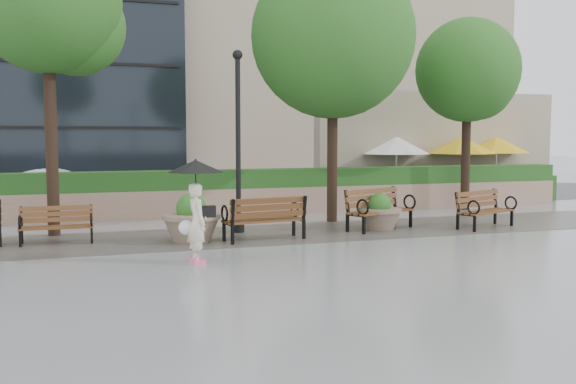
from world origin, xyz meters
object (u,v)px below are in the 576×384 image
object	(u,v)px
car_right	(59,189)
pedestrian	(196,201)
bench_3	(380,218)
bench_4	(485,217)
bench_2	(265,227)
lamppost	(238,153)
planter_right	(380,215)
bench_1	(57,233)
planter_left	(191,223)

from	to	relation	value
car_right	pedestrian	size ratio (longest dim) A/B	2.06
bench_3	car_right	distance (m)	10.67
bench_3	bench_4	size ratio (longest dim) A/B	1.08
bench_2	lamppost	world-z (taller)	lamppost
planter_right	car_right	xyz separation A→B (m)	(-7.71, 7.36, 0.28)
bench_1	bench_2	bearing A→B (deg)	-11.19
bench_2	bench_4	bearing A→B (deg)	172.79
bench_3	car_right	xyz separation A→B (m)	(-7.70, 7.38, 0.34)
lamppost	pedestrian	xyz separation A→B (m)	(-1.65, -3.38, -0.79)
bench_4	car_right	xyz separation A→B (m)	(-10.38, 7.97, 0.36)
bench_2	pedestrian	xyz separation A→B (m)	(-1.92, -2.07, 0.86)
planter_left	planter_right	world-z (taller)	planter_left
bench_2	planter_right	bearing A→B (deg)	-175.92
bench_3	bench_4	bearing A→B (deg)	-35.62
bench_3	bench_4	xyz separation A→B (m)	(2.69, -0.60, -0.02)
bench_1	planter_left	xyz separation A→B (m)	(2.82, -0.67, 0.18)
bench_2	planter_left	size ratio (longest dim) A/B	1.48
bench_1	car_right	bearing A→B (deg)	91.73
bench_3	car_right	size ratio (longest dim) A/B	0.52
planter_left	planter_right	xyz separation A→B (m)	(4.81, 0.38, -0.06)
bench_3	pedestrian	distance (m)	5.86
bench_2	car_right	bearing A→B (deg)	-68.61
bench_4	pedestrian	xyz separation A→B (m)	(-7.81, -2.13, 0.88)
bench_4	car_right	distance (m)	13.09
bench_3	lamppost	bearing A→B (deg)	146.22
lamppost	car_right	xyz separation A→B (m)	(-4.23, 6.72, -1.30)
lamppost	planter_right	bearing A→B (deg)	-10.35
bench_1	lamppost	distance (m)	4.50
lamppost	bench_2	bearing A→B (deg)	-78.48
planter_left	car_right	size ratio (longest dim) A/B	0.33
bench_4	planter_right	bearing A→B (deg)	145.89
lamppost	bench_4	bearing A→B (deg)	-11.47
lamppost	pedestrian	world-z (taller)	lamppost
bench_1	planter_right	distance (m)	7.64
bench_2	bench_4	world-z (taller)	bench_2
bench_4	bench_1	bearing A→B (deg)	153.79
car_right	bench_4	bearing A→B (deg)	-120.94
lamppost	pedestrian	bearing A→B (deg)	-116.03
bench_3	planter_left	distance (m)	4.82
planter_left	pedestrian	distance (m)	2.50
bench_4	planter_left	distance (m)	7.49
bench_1	pedestrian	size ratio (longest dim) A/B	0.81
bench_2	bench_1	bearing A→B (deg)	-20.17
planter_left	lamppost	xyz separation A→B (m)	(1.33, 1.02, 1.52)
bench_2	bench_4	distance (m)	5.89
pedestrian	planter_left	bearing A→B (deg)	-14.39
car_right	planter_right	bearing A→B (deg)	-127.10
bench_1	planter_right	world-z (taller)	planter_right
bench_4	lamppost	size ratio (longest dim) A/B	0.43
planter_right	bench_3	bearing A→B (deg)	-115.64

